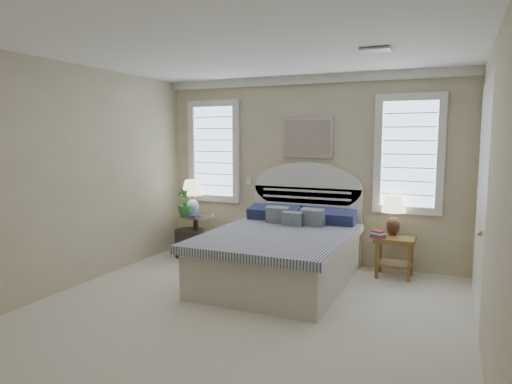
% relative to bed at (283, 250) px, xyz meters
% --- Properties ---
extents(floor, '(4.50, 5.00, 0.01)m').
position_rel_bed_xyz_m(floor, '(0.00, -1.46, -0.39)').
color(floor, '#EBE4C9').
rests_on(floor, ground).
extents(ceiling, '(4.50, 5.00, 0.01)m').
position_rel_bed_xyz_m(ceiling, '(0.00, -1.46, 2.31)').
color(ceiling, white).
rests_on(ceiling, wall_back).
extents(wall_back, '(4.50, 0.02, 2.70)m').
position_rel_bed_xyz_m(wall_back, '(0.00, 1.04, 0.96)').
color(wall_back, beige).
rests_on(wall_back, floor).
extents(wall_left, '(0.02, 5.00, 2.70)m').
position_rel_bed_xyz_m(wall_left, '(-2.25, -1.46, 0.96)').
color(wall_left, beige).
rests_on(wall_left, floor).
extents(wall_right, '(0.02, 5.00, 2.70)m').
position_rel_bed_xyz_m(wall_right, '(2.25, -1.46, 0.96)').
color(wall_right, beige).
rests_on(wall_right, floor).
extents(crown_molding, '(4.50, 0.08, 0.12)m').
position_rel_bed_xyz_m(crown_molding, '(0.00, 1.00, 2.25)').
color(crown_molding, silver).
rests_on(crown_molding, wall_back).
extents(hvac_vent, '(0.30, 0.20, 0.02)m').
position_rel_bed_xyz_m(hvac_vent, '(1.20, -0.66, 2.29)').
color(hvac_vent, '#B2B2B2').
rests_on(hvac_vent, ceiling).
extents(switch_plate, '(0.08, 0.01, 0.12)m').
position_rel_bed_xyz_m(switch_plate, '(-0.95, 1.03, 0.76)').
color(switch_plate, silver).
rests_on(switch_plate, wall_back).
extents(window_left, '(0.90, 0.06, 1.60)m').
position_rel_bed_xyz_m(window_left, '(-1.55, 1.02, 1.21)').
color(window_left, '#C9E3FF').
rests_on(window_left, wall_back).
extents(window_right, '(0.90, 0.06, 1.60)m').
position_rel_bed_xyz_m(window_right, '(1.40, 1.02, 1.21)').
color(window_right, '#C9E3FF').
rests_on(window_right, wall_back).
extents(painting, '(0.74, 0.04, 0.58)m').
position_rel_bed_xyz_m(painting, '(0.00, 1.00, 1.43)').
color(painting, silver).
rests_on(painting, wall_back).
extents(closet_door, '(0.02, 1.80, 2.40)m').
position_rel_bed_xyz_m(closet_door, '(2.23, -0.26, 0.81)').
color(closet_door, white).
rests_on(closet_door, floor).
extents(bed, '(1.72, 2.28, 1.47)m').
position_rel_bed_xyz_m(bed, '(0.00, 0.00, 0.00)').
color(bed, beige).
rests_on(bed, floor).
extents(side_table_left, '(0.56, 0.56, 0.63)m').
position_rel_bed_xyz_m(side_table_left, '(-1.65, 0.59, 0.00)').
color(side_table_left, black).
rests_on(side_table_left, floor).
extents(nightstand_right, '(0.50, 0.40, 0.53)m').
position_rel_bed_xyz_m(nightstand_right, '(1.30, 0.69, 0.00)').
color(nightstand_right, brown).
rests_on(nightstand_right, floor).
extents(floor_pot, '(0.46, 0.46, 0.41)m').
position_rel_bed_xyz_m(floor_pot, '(-1.72, 0.52, -0.18)').
color(floor_pot, black).
rests_on(floor_pot, floor).
extents(lamp_left, '(0.36, 0.36, 0.56)m').
position_rel_bed_xyz_m(lamp_left, '(-1.67, 0.54, 0.58)').
color(lamp_left, white).
rests_on(lamp_left, side_table_left).
extents(lamp_right, '(0.41, 0.41, 0.54)m').
position_rel_bed_xyz_m(lamp_right, '(1.25, 0.84, 0.47)').
color(lamp_right, black).
rests_on(lamp_right, nightstand_right).
extents(potted_plant, '(0.32, 0.32, 0.44)m').
position_rel_bed_xyz_m(potted_plant, '(-1.72, 0.41, 0.46)').
color(potted_plant, '#346E2C').
rests_on(potted_plant, side_table_left).
extents(books_left, '(0.19, 0.15, 0.05)m').
position_rel_bed_xyz_m(books_left, '(-1.57, 0.38, 0.27)').
color(books_left, '#A02835').
rests_on(books_left, side_table_left).
extents(books_right, '(0.21, 0.19, 0.10)m').
position_rel_bed_xyz_m(books_right, '(1.10, 0.57, 0.19)').
color(books_right, '#A02835').
rests_on(books_right, nightstand_right).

